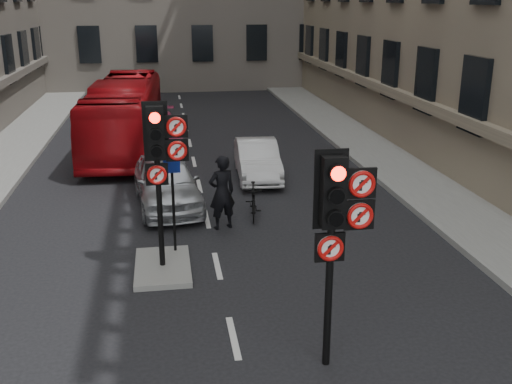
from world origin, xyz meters
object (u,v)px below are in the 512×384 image
object	(u,v)px
car_pink	(157,132)
bus_red	(125,115)
info_sign	(173,193)
signal_far	(161,150)
signal_near	(338,215)
motorcyclist	(222,192)
car_silver	(167,182)
car_white	(257,159)
motorcycle	(253,201)

from	to	relation	value
car_pink	bus_red	xyz separation A→B (m)	(-1.21, 0.07, 0.69)
info_sign	signal_far	bearing A→B (deg)	-108.65
signal_near	motorcyclist	xyz separation A→B (m)	(-1.13, 6.29, -1.61)
car_silver	car_pink	bearing A→B (deg)	86.38
car_white	car_pink	xyz separation A→B (m)	(-3.26, 4.63, 0.05)
bus_red	motorcycle	xyz separation A→B (m)	(3.76, -8.43, -0.89)
motorcycle	car_pink	bearing A→B (deg)	114.73
signal_near	bus_red	world-z (taller)	signal_near
signal_far	info_sign	xyz separation A→B (m)	(0.21, 0.74, -1.17)
car_silver	motorcycle	xyz separation A→B (m)	(2.28, -1.33, -0.26)
car_white	car_pink	bearing A→B (deg)	128.28
car_white	motorcycle	size ratio (longest dim) A/B	2.41
signal_near	car_white	bearing A→B (deg)	87.40
car_pink	motorcycle	world-z (taller)	car_pink
bus_red	info_sign	bearing A→B (deg)	-78.32
signal_far	bus_red	world-z (taller)	signal_far
car_pink	bus_red	size ratio (longest dim) A/B	0.47
motorcyclist	info_sign	size ratio (longest dim) A/B	0.89
car_pink	motorcycle	xyz separation A→B (m)	(2.55, -8.37, -0.20)
car_silver	motorcyclist	distance (m)	2.42
motorcycle	motorcyclist	xyz separation A→B (m)	(-0.91, -0.66, 0.51)
signal_near	car_white	xyz separation A→B (m)	(0.48, 10.69, -1.97)
signal_near	motorcycle	bearing A→B (deg)	91.85
signal_far	bus_red	xyz separation A→B (m)	(-1.39, 11.38, -1.35)
bus_red	motorcyclist	size ratio (longest dim) A/B	5.02
car_white	bus_red	world-z (taller)	bus_red
bus_red	motorcyclist	xyz separation A→B (m)	(2.86, -9.09, -0.39)
motorcycle	motorcyclist	bearing A→B (deg)	-136.33
motorcycle	info_sign	world-z (taller)	info_sign
car_pink	car_white	bearing A→B (deg)	-56.36
motorcyclist	bus_red	bearing A→B (deg)	-89.83
car_pink	motorcyclist	size ratio (longest dim) A/B	2.38
car_silver	motorcyclist	world-z (taller)	motorcyclist
car_pink	motorcyclist	world-z (taller)	motorcyclist
car_white	motorcyclist	bearing A→B (deg)	-107.05
motorcyclist	info_sign	bearing A→B (deg)	33.77
signal_far	car_pink	world-z (taller)	signal_far
signal_far	car_silver	world-z (taller)	signal_far
info_sign	car_pink	bearing A→B (deg)	89.61
bus_red	car_silver	bearing A→B (deg)	-75.08
car_white	bus_red	bearing A→B (deg)	136.72
car_white	car_pink	size ratio (longest dim) A/B	0.81
car_silver	bus_red	bearing A→B (deg)	95.96
signal_far	info_sign	world-z (taller)	signal_far
signal_far	info_sign	bearing A→B (deg)	73.84
car_silver	car_white	bearing A→B (deg)	33.09
car_silver	signal_far	bearing A→B (deg)	-97.14
signal_near	signal_far	bearing A→B (deg)	123.02
car_silver	info_sign	xyz separation A→B (m)	(0.12, -3.53, 0.81)
motorcycle	motorcyclist	size ratio (longest dim) A/B	0.80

